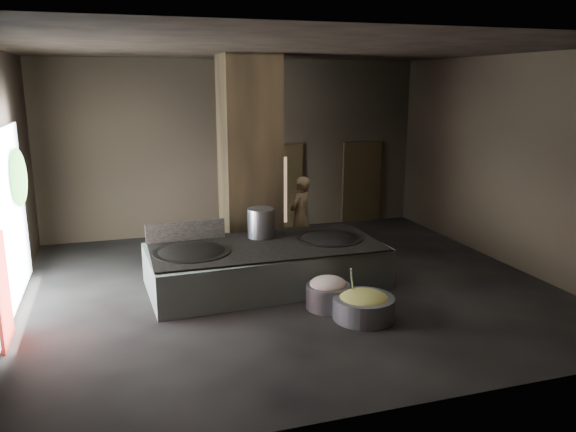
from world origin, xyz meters
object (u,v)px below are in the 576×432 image
object	(u,v)px
veg_basin	(363,308)
meat_basin	(328,296)
stock_pot	(261,223)
cook	(301,216)
hearth_platform	(266,266)
wok_right	(329,242)
wok_left	(192,256)

from	to	relation	value
veg_basin	meat_basin	xyz separation A→B (m)	(-0.40, 0.61, 0.02)
stock_pot	cook	size ratio (longest dim) A/B	0.32
hearth_platform	cook	distance (m)	2.25
veg_basin	meat_basin	bearing A→B (deg)	123.31
wok_right	veg_basin	distance (m)	2.21
cook	wok_right	bearing A→B (deg)	52.30
hearth_platform	wok_left	xyz separation A→B (m)	(-1.45, -0.05, 0.36)
wok_right	veg_basin	bearing A→B (deg)	-95.56
stock_pot	veg_basin	distance (m)	3.00
wok_left	wok_right	world-z (taller)	wok_left
hearth_platform	wok_right	bearing A→B (deg)	-0.66
hearth_platform	veg_basin	bearing A→B (deg)	-63.96
wok_left	veg_basin	bearing A→B (deg)	-38.02
stock_pot	meat_basin	bearing A→B (deg)	-71.10
hearth_platform	stock_pot	xyz separation A→B (m)	(0.05, 0.55, 0.74)
wok_right	veg_basin	xyz separation A→B (m)	(-0.21, -2.13, -0.56)
wok_left	veg_basin	size ratio (longest dim) A/B	1.37
wok_right	stock_pot	size ratio (longest dim) A/B	2.25
hearth_platform	meat_basin	xyz separation A→B (m)	(0.74, -1.46, -0.18)
veg_basin	wok_right	bearing A→B (deg)	84.44
wok_right	cook	distance (m)	1.71
cook	meat_basin	world-z (taller)	cook
veg_basin	meat_basin	size ratio (longest dim) A/B	1.33
veg_basin	meat_basin	distance (m)	0.74
wok_right	meat_basin	world-z (taller)	wok_right
meat_basin	wok_right	bearing A→B (deg)	68.01
wok_right	cook	size ratio (longest dim) A/B	0.73
wok_left	meat_basin	bearing A→B (deg)	-32.84
hearth_platform	stock_pot	distance (m)	0.92
hearth_platform	wok_left	bearing A→B (deg)	179.20
wok_right	meat_basin	distance (m)	1.72
hearth_platform	meat_basin	size ratio (longest dim) A/B	5.76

